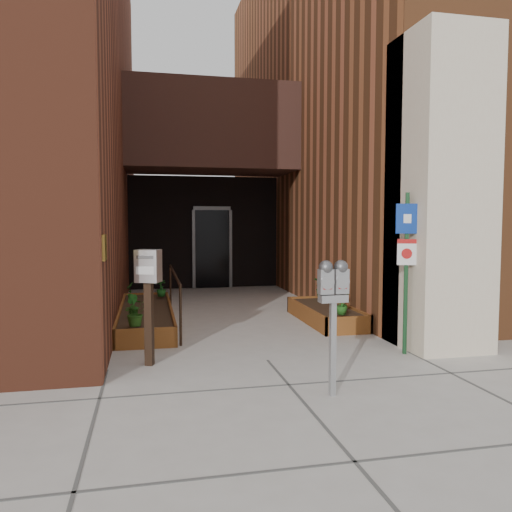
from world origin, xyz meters
TOP-DOWN VIEW (x-y plane):
  - ground at (0.00, 0.00)m, footprint 80.00×80.00m
  - architecture at (-0.18, 6.89)m, footprint 20.00×14.60m
  - planter_left at (-1.55, 2.70)m, footprint 0.90×3.60m
  - planter_right at (1.60, 2.20)m, footprint 0.80×2.20m
  - handrail at (-1.05, 2.65)m, footprint 0.04×3.34m
  - parking_meter at (0.35, -1.41)m, footprint 0.32×0.15m
  - sign_post at (1.89, -0.09)m, footprint 0.28×0.13m
  - payment_dropbox at (-1.50, 0.11)m, footprint 0.35×0.30m
  - shrub_left_a at (-1.68, 1.10)m, footprint 0.45×0.45m
  - shrub_left_b at (-1.75, 1.79)m, footprint 0.27×0.27m
  - shrub_left_c at (-1.25, 3.87)m, footprint 0.23×0.23m
  - shrub_left_d at (-1.85, 3.68)m, footprint 0.20×0.20m
  - shrub_right_a at (1.54, 1.30)m, footprint 0.26×0.26m
  - shrub_right_b at (1.74, 1.68)m, footprint 0.18×0.18m
  - shrub_right_c at (1.85, 3.10)m, footprint 0.46×0.46m

SIDE VIEW (x-z plane):
  - ground at x=0.00m, z-range 0.00..0.00m
  - planter_left at x=-1.55m, z-range -0.02..0.28m
  - planter_right at x=1.60m, z-range -0.02..0.28m
  - shrub_right_b at x=1.74m, z-range 0.30..0.62m
  - shrub_left_d at x=-1.85m, z-range 0.30..0.62m
  - shrub_right_a at x=1.54m, z-range 0.30..0.64m
  - shrub_left_c at x=-1.25m, z-range 0.30..0.64m
  - shrub_left_b at x=-1.75m, z-range 0.30..0.65m
  - shrub_right_c at x=1.85m, z-range 0.30..0.67m
  - shrub_left_a at x=-1.68m, z-range 0.30..0.68m
  - handrail at x=-1.05m, z-range 0.30..1.20m
  - payment_dropbox at x=-1.50m, z-range 0.32..1.77m
  - parking_meter at x=0.35m, z-range 0.39..1.79m
  - sign_post at x=1.89m, z-range 0.25..2.44m
  - architecture at x=-0.18m, z-range -0.02..9.98m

